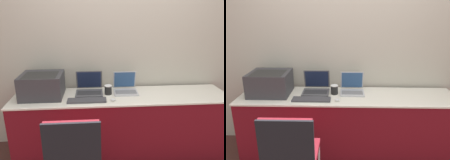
{
  "view_description": "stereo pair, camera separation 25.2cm",
  "coord_description": "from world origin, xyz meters",
  "views": [
    {
      "loc": [
        -0.3,
        -2.08,
        1.73
      ],
      "look_at": [
        -0.11,
        0.31,
        0.95
      ],
      "focal_mm": 35.0,
      "sensor_mm": 36.0,
      "label": 1
    },
    {
      "loc": [
        -0.05,
        -2.09,
        1.73
      ],
      "look_at": [
        -0.11,
        0.31,
        0.95
      ],
      "focal_mm": 35.0,
      "sensor_mm": 36.0,
      "label": 2
    }
  ],
  "objects": [
    {
      "name": "table",
      "position": [
        0.0,
        0.28,
        0.39
      ],
      "size": [
        2.52,
        0.58,
        0.77
      ],
      "color": "maroon",
      "rests_on": "ground_plane"
    },
    {
      "name": "chair",
      "position": [
        -0.49,
        -0.53,
        0.58
      ],
      "size": [
        0.44,
        0.5,
        0.94
      ],
      "color": "maroon",
      "rests_on": "ground_plane"
    },
    {
      "name": "laptop_left",
      "position": [
        -0.38,
        0.4,
        0.82
      ],
      "size": [
        0.32,
        0.3,
        0.25
      ],
      "color": "#4C4C51",
      "rests_on": "table"
    },
    {
      "name": "mouse",
      "position": [
        -0.12,
        0.11,
        0.79
      ],
      "size": [
        0.06,
        0.04,
        0.03
      ],
      "color": "silver",
      "rests_on": "table"
    },
    {
      "name": "printer",
      "position": [
        -0.91,
        0.31,
        0.91
      ],
      "size": [
        0.46,
        0.4,
        0.27
      ],
      "color": "#333338",
      "rests_on": "table"
    },
    {
      "name": "wall_back",
      "position": [
        0.0,
        0.63,
        1.3
      ],
      "size": [
        8.0,
        0.05,
        2.6
      ],
      "color": "#B7B2A3",
      "rests_on": "ground_plane"
    },
    {
      "name": "laptop_right",
      "position": [
        0.05,
        0.39,
        0.82
      ],
      "size": [
        0.28,
        0.28,
        0.24
      ],
      "color": "#B7B7BC",
      "rests_on": "table"
    },
    {
      "name": "external_keyboard",
      "position": [
        -0.4,
        0.13,
        0.78
      ],
      "size": [
        0.42,
        0.13,
        0.02
      ],
      "color": "#3D3D42",
      "rests_on": "table"
    },
    {
      "name": "coffee_cup",
      "position": [
        -0.16,
        0.33,
        0.82
      ],
      "size": [
        0.09,
        0.09,
        0.11
      ],
      "color": "black",
      "rests_on": "table"
    }
  ]
}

